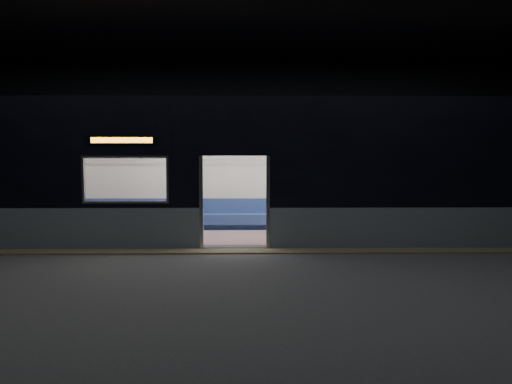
{
  "coord_description": "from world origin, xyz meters",
  "views": [
    {
      "loc": [
        0.3,
        -10.88,
        2.22
      ],
      "look_at": [
        0.49,
        2.3,
        1.15
      ],
      "focal_mm": 38.0,
      "sensor_mm": 36.0,
      "label": 1
    }
  ],
  "objects": [
    {
      "name": "passenger",
      "position": [
        4.8,
        3.55,
        0.75
      ],
      "size": [
        0.35,
        0.61,
        1.26
      ],
      "rotation": [
        0.0,
        0.0,
        0.05
      ],
      "color": "black",
      "rests_on": "metro_car"
    },
    {
      "name": "tactile_strip",
      "position": [
        0.0,
        0.55,
        0.01
      ],
      "size": [
        22.8,
        0.5,
        0.03
      ],
      "primitive_type": "cube",
      "color": "#8C7F59",
      "rests_on": "station_floor"
    },
    {
      "name": "station_envelope",
      "position": [
        0.0,
        0.0,
        3.66
      ],
      "size": [
        24.0,
        14.0,
        5.0
      ],
      "color": "black",
      "rests_on": "station_floor"
    },
    {
      "name": "transit_map",
      "position": [
        2.9,
        3.85,
        1.48
      ],
      "size": [
        1.01,
        0.03,
        0.66
      ],
      "primitive_type": "cube",
      "color": "white",
      "rests_on": "metro_car"
    },
    {
      "name": "metro_car",
      "position": [
        -0.0,
        2.54,
        1.85
      ],
      "size": [
        18.0,
        3.04,
        3.35
      ],
      "color": "#8793A1",
      "rests_on": "station_floor"
    },
    {
      "name": "station_floor",
      "position": [
        0.0,
        0.0,
        -0.01
      ],
      "size": [
        24.0,
        14.0,
        0.01
      ],
      "primitive_type": "cube",
      "color": "#47494C",
      "rests_on": "ground"
    },
    {
      "name": "handbag",
      "position": [
        4.75,
        3.35,
        0.65
      ],
      "size": [
        0.28,
        0.25,
        0.12
      ],
      "primitive_type": "cube",
      "rotation": [
        0.0,
        0.0,
        -0.26
      ],
      "color": "black",
      "rests_on": "passenger"
    }
  ]
}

